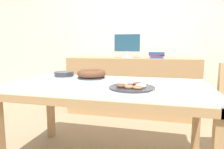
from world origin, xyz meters
name	(u,v)px	position (x,y,z in m)	size (l,w,h in m)	color
wall_back	(135,34)	(0.00, 1.74, 1.30)	(8.00, 0.10, 2.60)	silver
dining_table	(107,93)	(0.00, 0.00, 0.67)	(1.77, 0.92, 0.76)	silver
sideboard	(131,86)	(0.00, 1.44, 0.46)	(2.03, 0.44, 0.91)	tan
computer_monitor	(127,46)	(-0.07, 1.43, 1.10)	(0.42, 0.20, 0.38)	silver
book_stack	(157,55)	(0.38, 1.44, 0.96)	(0.23, 0.18, 0.09)	#23478C
cake_chocolate_round	(91,74)	(-0.24, 0.24, 0.81)	(0.29, 0.29, 0.09)	#333338
pastry_platter	(132,87)	(0.24, -0.17, 0.78)	(0.35, 0.35, 0.04)	#333338
plate_stack	(64,74)	(-0.58, 0.30, 0.79)	(0.21, 0.21, 0.05)	#333338
tealight_near_front	(153,93)	(0.41, -0.34, 0.77)	(0.04, 0.04, 0.04)	silver
tealight_near_cakes	(105,80)	(-0.05, 0.09, 0.77)	(0.04, 0.04, 0.04)	silver
tealight_left_edge	(144,80)	(0.30, 0.21, 0.77)	(0.04, 0.04, 0.04)	silver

